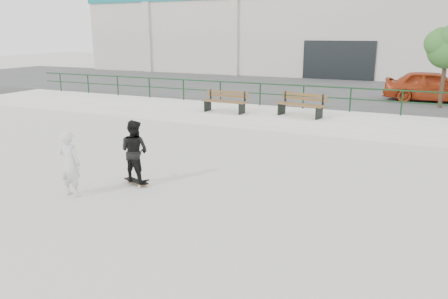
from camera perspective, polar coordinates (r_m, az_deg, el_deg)
The scene contains 12 objects.
ground at distance 10.43m, azimuth -11.02°, elevation -6.09°, with size 120.00×120.00×0.00m, color #B9B6A9.
ledge at distance 18.61m, azimuth 6.19°, elevation 4.19°, with size 30.00×3.00×0.50m, color beige.
parking_strip at distance 26.70m, azimuth 12.13°, elevation 7.21°, with size 60.00×14.00×0.50m, color #393939.
railing at distance 19.67m, azimuth 7.51°, elevation 7.67°, with size 28.00×0.06×1.03m.
commercial_building at distance 40.26m, azimuth 17.15°, elevation 15.57°, with size 44.20×16.33×8.00m.
bench_left at distance 18.25m, azimuth 0.16°, elevation 6.26°, with size 1.94×0.64×0.88m.
bench_right at distance 17.59m, azimuth 10.02°, elevation 5.75°, with size 2.05×0.97×0.91m.
tree at distance 21.38m, azimuth 27.24°, elevation 12.00°, with size 2.02×1.80×3.59m.
red_car at distance 23.27m, azimuth 25.61°, elevation 7.47°, with size 1.77×4.40×1.50m, color #9F3213.
skateboard at distance 11.27m, azimuth -11.41°, elevation -4.10°, with size 0.80×0.44×0.09m.
standing_skater at distance 11.04m, azimuth -11.62°, elevation -0.18°, with size 0.76×0.59×1.56m, color black.
seated_skater at distance 10.70m, azimuth -19.47°, elevation -1.77°, with size 0.56×0.37×1.55m, color silver.
Camera 1 is at (5.80, -7.84, 3.70)m, focal length 35.00 mm.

